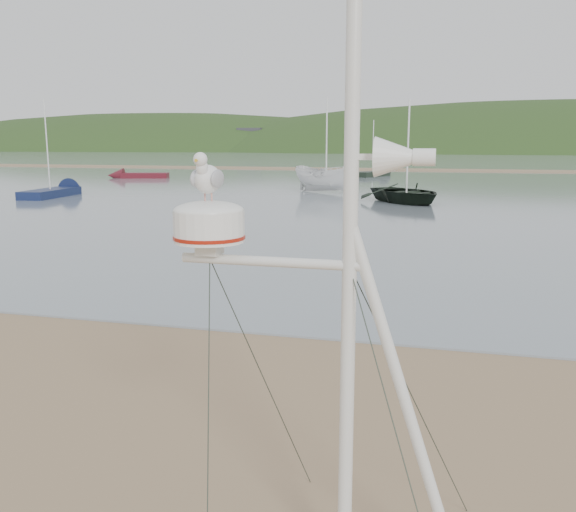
% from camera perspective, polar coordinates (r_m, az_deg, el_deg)
% --- Properties ---
extents(ground, '(560.00, 560.00, 0.00)m').
position_cam_1_polar(ground, '(8.29, -18.33, -14.78)').
color(ground, '#80654A').
rests_on(ground, ground).
extents(water, '(560.00, 256.00, 0.04)m').
position_cam_1_polar(water, '(138.32, 13.13, 8.97)').
color(water, slate).
rests_on(water, ground).
extents(sandbar, '(560.00, 7.00, 0.07)m').
position_cam_1_polar(sandbar, '(76.40, 11.64, 7.90)').
color(sandbar, '#80654A').
rests_on(sandbar, water).
extents(hill_ridge, '(620.00, 180.00, 80.00)m').
position_cam_1_polar(hill_ridge, '(242.74, 18.09, 4.67)').
color(hill_ridge, '#1F3616').
rests_on(hill_ridge, ground).
extents(far_cottages, '(294.40, 6.30, 8.00)m').
position_cam_1_polar(far_cottages, '(202.21, 14.63, 10.48)').
color(far_cottages, beige).
rests_on(far_cottages, ground).
extents(mast_rig, '(2.41, 2.57, 5.44)m').
position_cam_1_polar(mast_rig, '(4.94, 4.60, -15.45)').
color(mast_rig, silver).
rests_on(mast_rig, ground).
extents(boat_dark, '(3.76, 3.32, 5.47)m').
position_cam_1_polar(boat_dark, '(35.33, 11.14, 9.32)').
color(boat_dark, black).
rests_on(boat_dark, water).
extents(boat_white, '(2.58, 2.55, 5.09)m').
position_cam_1_polar(boat_white, '(41.81, 3.62, 9.42)').
color(boat_white, white).
rests_on(boat_white, water).
extents(sailboat_blue_near, '(2.26, 6.71, 6.56)m').
position_cam_1_polar(sailboat_blue_near, '(42.78, -20.21, 5.75)').
color(sailboat_blue_near, '#121D42').
rests_on(sailboat_blue_near, ground).
extents(dinghy_red_far, '(5.96, 2.83, 1.41)m').
position_cam_1_polar(dinghy_red_far, '(60.61, -14.54, 7.31)').
color(dinghy_red_far, '#50121B').
rests_on(dinghy_red_far, ground).
extents(sailboat_dark_mid, '(3.85, 6.06, 6.00)m').
position_cam_1_polar(sailboat_dark_mid, '(63.11, 8.61, 7.66)').
color(sailboat_dark_mid, black).
rests_on(sailboat_dark_mid, ground).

